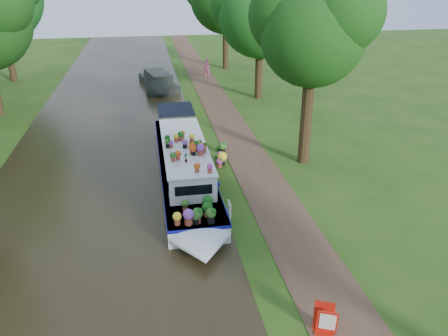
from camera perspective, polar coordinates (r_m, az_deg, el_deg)
ground at (r=18.81m, az=2.35°, el=-3.58°), size 100.00×100.00×0.00m
canal_water at (r=18.59m, az=-16.10°, el=-4.95°), size 10.00×100.00×0.02m
towpath at (r=19.07m, az=5.88°, el=-3.23°), size 2.20×100.00×0.03m
plant_boat at (r=19.61m, az=-5.08°, el=0.35°), size 2.29×13.52×2.29m
tree_near_overhang at (r=20.76m, az=11.56°, el=17.84°), size 5.52×5.28×8.99m
tree_near_mid at (r=32.39m, az=4.79°, el=20.20°), size 6.90×6.60×9.40m
second_boat at (r=36.46m, az=-8.55°, el=11.10°), size 3.20×7.06×1.30m
sandwich_board at (r=12.47m, az=13.10°, el=-18.90°), size 0.60×0.62×0.87m
pedestrian_pink at (r=39.91m, az=-2.22°, el=12.97°), size 0.63×0.45×1.63m
verge_plant at (r=23.15m, az=-0.71°, el=2.57°), size 0.36×0.32×0.39m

